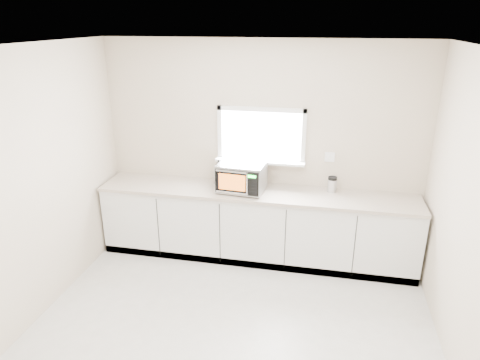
# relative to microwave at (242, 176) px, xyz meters

# --- Properties ---
(ground) EXTENTS (4.00, 4.00, 0.00)m
(ground) POSITION_rel_microwave_xyz_m (0.18, -1.67, -1.11)
(ground) COLOR beige
(ground) RESTS_ON ground
(back_wall) EXTENTS (4.00, 0.17, 2.70)m
(back_wall) POSITION_rel_microwave_xyz_m (0.18, 0.33, 0.26)
(back_wall) COLOR beige
(back_wall) RESTS_ON ground
(cabinets) EXTENTS (3.92, 0.60, 0.88)m
(cabinets) POSITION_rel_microwave_xyz_m (0.18, 0.03, -0.67)
(cabinets) COLOR silver
(cabinets) RESTS_ON ground
(countertop) EXTENTS (3.92, 0.64, 0.04)m
(countertop) POSITION_rel_microwave_xyz_m (0.18, 0.02, -0.21)
(countertop) COLOR beige
(countertop) RESTS_ON cabinets
(microwave) EXTENTS (0.59, 0.49, 0.36)m
(microwave) POSITION_rel_microwave_xyz_m (0.00, 0.00, 0.00)
(microwave) COLOR black
(microwave) RESTS_ON countertop
(knife_block) EXTENTS (0.15, 0.26, 0.35)m
(knife_block) POSITION_rel_microwave_xyz_m (-0.29, 0.14, -0.04)
(knife_block) COLOR #412317
(knife_block) RESTS_ON countertop
(cutting_board) EXTENTS (0.31, 0.08, 0.31)m
(cutting_board) POSITION_rel_microwave_xyz_m (-0.24, 0.27, -0.03)
(cutting_board) COLOR olive
(cutting_board) RESTS_ON countertop
(coffee_grinder) EXTENTS (0.14, 0.14, 0.20)m
(coffee_grinder) POSITION_rel_microwave_xyz_m (1.09, 0.19, -0.09)
(coffee_grinder) COLOR #B4B7BB
(coffee_grinder) RESTS_ON countertop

